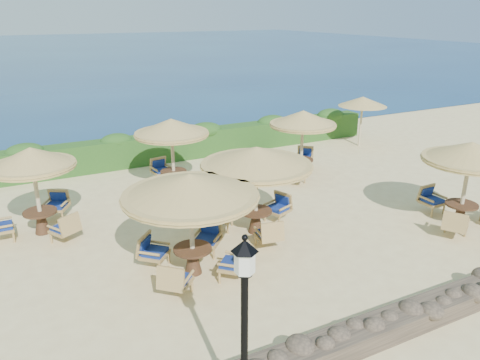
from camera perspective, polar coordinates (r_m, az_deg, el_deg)
ground at (r=15.35m, az=4.69°, el=-4.13°), size 120.00×120.00×0.00m
sea at (r=82.44m, az=-22.48°, el=14.21°), size 160.00×160.00×0.00m
hedge at (r=21.24m, az=-5.47°, el=4.46°), size 18.00×0.90×1.20m
stone_wall at (r=11.14m, az=22.15°, el=-14.49°), size 15.00×0.65×0.44m
lamp_post at (r=7.41m, az=0.53°, el=-19.45°), size 0.44×0.44×3.31m
extra_parasol at (r=23.25m, az=14.73°, el=9.23°), size 2.30×2.30×2.41m
cafe_set_0 at (r=11.25m, az=-6.04°, el=-2.70°), size 3.33×3.33×2.65m
cafe_set_1 at (r=13.34m, az=2.00°, el=1.37°), size 3.25×3.25×2.65m
cafe_set_2 at (r=15.41m, az=26.09°, el=1.49°), size 2.78×2.79×2.65m
cafe_set_3 at (r=14.58m, az=-23.80°, el=0.47°), size 2.61×2.77×2.65m
cafe_set_4 at (r=16.97m, az=-8.31°, el=5.22°), size 2.69×2.87×2.65m
cafe_set_5 at (r=18.35m, az=7.64°, el=6.31°), size 2.60×2.60×2.65m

